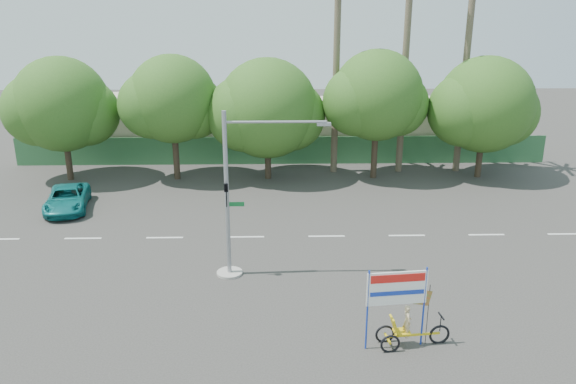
{
  "coord_description": "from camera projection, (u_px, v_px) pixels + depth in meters",
  "views": [
    {
      "loc": [
        -0.51,
        -17.64,
        10.84
      ],
      "look_at": [
        0.0,
        4.48,
        3.5
      ],
      "focal_mm": 35.0,
      "sensor_mm": 36.0,
      "label": 1
    }
  ],
  "objects": [
    {
      "name": "ground",
      "position": [
        291.0,
        323.0,
        20.17
      ],
      "size": [
        120.0,
        120.0,
        0.0
      ],
      "primitive_type": "plane",
      "color": "#33302D",
      "rests_on": "ground"
    },
    {
      "name": "fence",
      "position": [
        282.0,
        150.0,
        40.25
      ],
      "size": [
        38.0,
        0.08,
        2.0
      ],
      "primitive_type": "cube",
      "color": "#336B3D",
      "rests_on": "ground"
    },
    {
      "name": "building_left",
      "position": [
        154.0,
        125.0,
        43.99
      ],
      "size": [
        12.0,
        8.0,
        4.0
      ],
      "primitive_type": "cube",
      "color": "beige",
      "rests_on": "ground"
    },
    {
      "name": "building_right",
      "position": [
        382.0,
        126.0,
        44.45
      ],
      "size": [
        14.0,
        8.0,
        3.6
      ],
      "primitive_type": "cube",
      "color": "beige",
      "rests_on": "ground"
    },
    {
      "name": "tree_far_left",
      "position": [
        61.0,
        107.0,
        35.44
      ],
      "size": [
        7.14,
        6.0,
        7.96
      ],
      "color": "#473828",
      "rests_on": "ground"
    },
    {
      "name": "tree_left",
      "position": [
        172.0,
        102.0,
        35.5
      ],
      "size": [
        6.66,
        5.6,
        8.07
      ],
      "color": "#473828",
      "rests_on": "ground"
    },
    {
      "name": "tree_center",
      "position": [
        267.0,
        111.0,
        35.82
      ],
      "size": [
        7.62,
        6.4,
        7.85
      ],
      "color": "#473828",
      "rests_on": "ground"
    },
    {
      "name": "tree_right",
      "position": [
        376.0,
        99.0,
        35.73
      ],
      "size": [
        6.9,
        5.8,
        8.36
      ],
      "color": "#473828",
      "rests_on": "ground"
    },
    {
      "name": "tree_far_right",
      "position": [
        484.0,
        108.0,
        36.07
      ],
      "size": [
        7.38,
        6.2,
        7.94
      ],
      "color": "#473828",
      "rests_on": "ground"
    },
    {
      "name": "palm_tall",
      "position": [
        408.0,
        12.0,
        35.55
      ],
      "size": [
        3.73,
        3.79,
        17.45
      ],
      "color": "#70604C",
      "rests_on": "ground"
    },
    {
      "name": "palm_mid",
      "position": [
        469.0,
        30.0,
        35.97
      ],
      "size": [
        3.73,
        3.79,
        15.45
      ],
      "color": "#70604C",
      "rests_on": "ground"
    },
    {
      "name": "palm_short",
      "position": [
        337.0,
        39.0,
        35.95
      ],
      "size": [
        3.73,
        3.79,
        14.45
      ],
      "color": "#70604C",
      "rests_on": "ground"
    },
    {
      "name": "traffic_signal",
      "position": [
        235.0,
        210.0,
        22.98
      ],
      "size": [
        4.72,
        1.1,
        7.0
      ],
      "color": "gray",
      "rests_on": "ground"
    },
    {
      "name": "trike_billboard",
      "position": [
        404.0,
        315.0,
        18.48
      ],
      "size": [
        2.95,
        0.8,
        2.91
      ],
      "rotation": [
        0.0,
        0.0,
        0.11
      ],
      "color": "black",
      "rests_on": "ground"
    },
    {
      "name": "pickup_truck",
      "position": [
        67.0,
        199.0,
        31.28
      ],
      "size": [
        2.99,
        4.93,
        1.28
      ],
      "primitive_type": "imported",
      "rotation": [
        0.0,
        0.0,
        0.2
      ],
      "color": "#106F70",
      "rests_on": "ground"
    }
  ]
}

